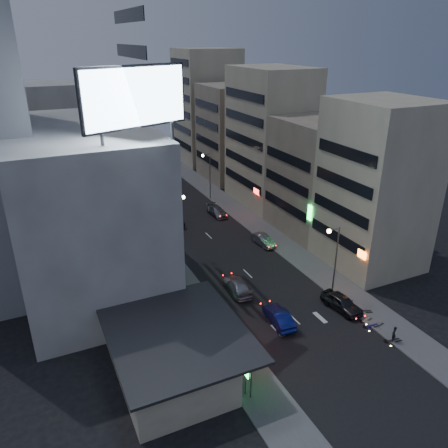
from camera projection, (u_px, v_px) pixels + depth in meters
ground at (318, 341)px, 40.81m from camera, size 180.00×180.00×0.00m
sidewalk_left at (147, 235)px, 62.66m from camera, size 4.00×120.00×0.12m
sidewalk_right at (245, 217)px, 68.86m from camera, size 4.00×120.00×0.12m
food_court at (168, 353)px, 36.30m from camera, size 11.00×13.00×3.88m
white_building at (85, 209)px, 47.31m from camera, size 14.00×24.00×18.00m
shophouse_near at (376, 186)px, 51.40m from camera, size 10.00×11.00×20.00m
shophouse_mid at (319, 176)px, 61.96m from camera, size 11.00×12.00×16.00m
shophouse_far at (270, 138)px, 71.40m from camera, size 10.00×14.00×22.00m
far_left_a at (69, 149)px, 68.31m from camera, size 11.00×10.00×20.00m
far_left_b at (59, 148)px, 79.93m from camera, size 12.00×10.00×15.00m
far_right_a at (233, 133)px, 84.88m from camera, size 11.00×12.00×18.00m
far_right_b at (207, 107)px, 95.54m from camera, size 12.00×12.00×24.00m
billboard at (135, 98)px, 35.50m from camera, size 9.52×3.75×6.20m
street_lamp_right_near at (334, 252)px, 45.97m from camera, size 1.60×0.44×8.02m
street_lamp_left at (177, 217)px, 54.71m from camera, size 1.60×0.44×8.02m
street_lamp_right_far at (208, 170)px, 74.27m from camera, size 1.60×0.44×8.02m
parked_car_right_near at (342, 303)px, 45.29m from camera, size 2.58×5.04×1.64m
parked_car_right_mid at (263, 240)px, 59.49m from camera, size 1.77×4.37×1.41m
parked_car_left at (173, 221)px, 65.80m from camera, size 2.35×4.76×1.30m
parked_car_right_far at (217, 211)px, 69.29m from camera, size 2.06×4.90×1.41m
road_car_blue at (279, 317)px, 43.08m from camera, size 2.10×4.80×1.54m
road_car_silver at (237, 286)px, 48.50m from camera, size 2.65×5.34×1.49m
person at (394, 334)px, 40.38m from camera, size 0.69×0.62×1.58m
scooter_black_a at (399, 332)px, 40.91m from camera, size 0.81×2.01×1.20m
scooter_silver_a at (381, 317)px, 43.24m from camera, size 0.99×1.75×1.02m
scooter_blue at (377, 318)px, 42.95m from camera, size 0.80×1.99×1.19m
scooter_black_b at (371, 305)px, 45.06m from camera, size 1.32×2.10×1.22m
scooter_silver_b at (369, 312)px, 44.01m from camera, size 0.95×1.78×1.03m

